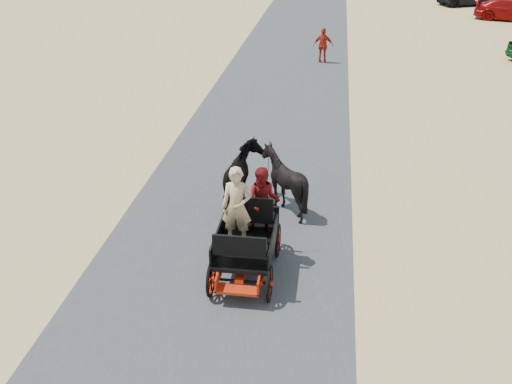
# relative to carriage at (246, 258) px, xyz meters

# --- Properties ---
(ground) EXTENTS (140.00, 140.00, 0.00)m
(ground) POSITION_rel_carriage_xyz_m (-0.61, -0.07, -0.36)
(ground) COLOR tan
(road) EXTENTS (6.00, 140.00, 0.01)m
(road) POSITION_rel_carriage_xyz_m (-0.61, -0.07, -0.35)
(road) COLOR #38383A
(road) RESTS_ON ground
(carriage) EXTENTS (1.30, 2.40, 0.72)m
(carriage) POSITION_rel_carriage_xyz_m (0.00, 0.00, 0.00)
(carriage) COLOR black
(carriage) RESTS_ON ground
(horse_left) EXTENTS (0.91, 2.01, 1.70)m
(horse_left) POSITION_rel_carriage_xyz_m (-0.55, 3.00, 0.49)
(horse_left) COLOR black
(horse_left) RESTS_ON ground
(horse_right) EXTENTS (1.37, 1.54, 1.70)m
(horse_right) POSITION_rel_carriage_xyz_m (0.55, 3.00, 0.49)
(horse_right) COLOR black
(horse_right) RESTS_ON ground
(driver_man) EXTENTS (0.66, 0.43, 1.80)m
(driver_man) POSITION_rel_carriage_xyz_m (-0.20, 0.05, 1.26)
(driver_man) COLOR tan
(driver_man) RESTS_ON carriage
(passenger_woman) EXTENTS (0.77, 0.60, 1.58)m
(passenger_woman) POSITION_rel_carriage_xyz_m (0.30, 0.60, 1.15)
(passenger_woman) COLOR #660C0F
(passenger_woman) RESTS_ON carriage
(pedestrian) EXTENTS (1.04, 0.49, 1.73)m
(pedestrian) POSITION_rel_carriage_xyz_m (1.08, 18.75, 0.50)
(pedestrian) COLOR #A82013
(pedestrian) RESTS_ON ground
(car_c) EXTENTS (5.17, 3.31, 1.39)m
(car_c) POSITION_rel_carriage_xyz_m (13.49, 31.92, 0.34)
(car_c) COLOR maroon
(car_c) RESTS_ON ground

